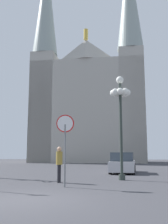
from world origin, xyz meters
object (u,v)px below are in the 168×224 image
Objects in this scene: stop_sign at (65,136)px; parked_car_near_silver at (123,163)px; street_lamp at (120,103)px; pedestrian_standing at (59,161)px; cathedral at (89,95)px.

parked_car_near_silver is at bearing 74.37° from stop_sign.
stop_sign is at bearing -125.01° from street_lamp.
stop_sign reaches higher than pedestrian_standing.
cathedral is at bearing 95.24° from stop_sign.
street_lamp is 1.28× the size of parked_car_near_silver.
parked_car_near_silver is at bearing -76.92° from cathedral.
stop_sign is 0.69× the size of parked_car_near_silver.
cathedral is 6.46× the size of street_lamp.
stop_sign is 2.15m from pedestrian_standing.
cathedral is 32.75m from pedestrian_standing.
pedestrian_standing is at bearing -150.09° from street_lamp.
street_lamp is 6.57m from parked_car_near_silver.
pedestrian_standing is (-0.65, 1.71, -1.13)m from stop_sign.
stop_sign is at bearing -84.76° from cathedral.
street_lamp is 4.81m from pedestrian_standing.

